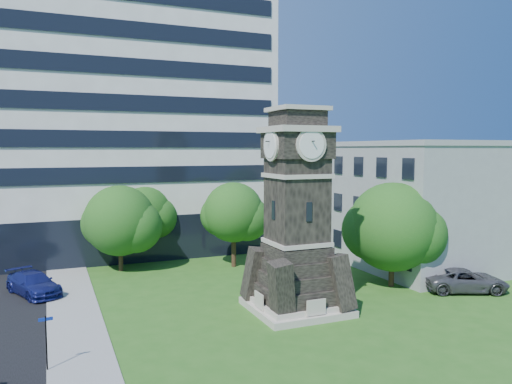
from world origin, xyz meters
name	(u,v)px	position (x,y,z in m)	size (l,w,h in m)	color
ground	(264,328)	(0.00, 0.00, 0.00)	(160.00, 160.00, 0.00)	#2B5F1B
sidewalk	(75,321)	(-9.50, 5.00, 0.03)	(3.00, 70.00, 0.06)	gray
clock_tower	(297,224)	(3.00, 2.00, 5.28)	(5.40, 5.40, 12.22)	beige
office_tall	(128,103)	(-3.20, 25.84, 14.22)	(26.20, 15.11, 28.60)	white
office_low	(443,204)	(19.97, 8.00, 5.21)	(15.20, 12.20, 10.40)	#9A9D9F
car_street_north	(33,284)	(-11.79, 11.71, 0.76)	(2.12, 5.21, 1.51)	navy
car_east_lot	(465,280)	(15.56, 1.08, 0.78)	(2.60, 5.63, 1.56)	#4B4A4F
park_bench	(293,308)	(2.31, 1.12, 0.50)	(1.83, 0.49, 0.95)	black
street_sign	(46,337)	(-10.96, -1.20, 1.56)	(0.60, 0.06, 2.49)	black
tree_nw	(121,223)	(-5.39, 16.24, 3.92)	(6.21, 5.65, 6.90)	#332114
tree_nc	(143,213)	(-3.01, 19.74, 4.13)	(5.70, 5.18, 6.90)	#332114
tree_ne	(234,214)	(3.48, 14.09, 4.38)	(5.47, 4.97, 7.06)	#332114
tree_east	(393,229)	(11.80, 4.12, 4.12)	(6.93, 6.30, 7.44)	#332114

